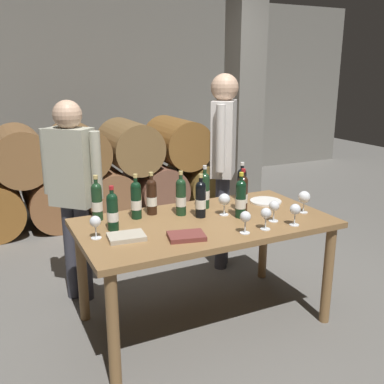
{
  "coord_description": "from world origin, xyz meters",
  "views": [
    {
      "loc": [
        -1.31,
        -2.5,
        1.76
      ],
      "look_at": [
        0.0,
        0.2,
        0.91
      ],
      "focal_mm": 41.24,
      "sensor_mm": 36.0,
      "label": 1
    }
  ],
  "objects_px": {
    "wine_bottle_3": "(97,201)",
    "wine_bottle_4": "(201,199)",
    "wine_glass_3": "(95,223)",
    "wine_glass_5": "(245,218)",
    "wine_bottle_6": "(242,184)",
    "wine_glass_4": "(295,210)",
    "wine_bottle_1": "(152,196)",
    "wine_glass_0": "(224,200)",
    "wine_bottle_0": "(241,198)",
    "taster_seated_left": "(73,185)",
    "leather_ledger": "(126,237)",
    "wine_glass_1": "(266,214)",
    "wine_bottle_8": "(243,193)",
    "dining_table": "(205,233)",
    "serving_plate": "(266,201)",
    "sommelier_presenting": "(223,154)",
    "wine_bottle_7": "(181,196)",
    "wine_glass_2": "(304,197)",
    "wine_glass_6": "(274,207)",
    "wine_bottle_5": "(205,190)",
    "wine_bottle_9": "(113,211)",
    "wine_bottle_2": "(136,199)",
    "tasting_notebook": "(186,236)"
  },
  "relations": [
    {
      "from": "wine_bottle_3",
      "to": "wine_bottle_4",
      "type": "distance_m",
      "value": 0.7
    },
    {
      "from": "wine_glass_3",
      "to": "wine_glass_5",
      "type": "distance_m",
      "value": 0.92
    },
    {
      "from": "wine_bottle_6",
      "to": "wine_glass_4",
      "type": "height_order",
      "value": "wine_bottle_6"
    },
    {
      "from": "wine_glass_4",
      "to": "wine_bottle_6",
      "type": "bearing_deg",
      "value": 90.46
    },
    {
      "from": "wine_bottle_1",
      "to": "wine_glass_3",
      "type": "relative_size",
      "value": 2.12
    },
    {
      "from": "wine_bottle_4",
      "to": "wine_glass_0",
      "type": "xyz_separation_m",
      "value": [
        0.17,
        -0.04,
        -0.02
      ]
    },
    {
      "from": "wine_bottle_0",
      "to": "taster_seated_left",
      "type": "distance_m",
      "value": 1.25
    },
    {
      "from": "wine_glass_5",
      "to": "wine_bottle_4",
      "type": "bearing_deg",
      "value": 105.16
    },
    {
      "from": "wine_bottle_3",
      "to": "leather_ledger",
      "type": "xyz_separation_m",
      "value": [
        0.07,
        -0.42,
        -0.12
      ]
    },
    {
      "from": "wine_bottle_0",
      "to": "wine_glass_1",
      "type": "bearing_deg",
      "value": -86.3
    },
    {
      "from": "wine_bottle_0",
      "to": "wine_bottle_8",
      "type": "height_order",
      "value": "wine_bottle_0"
    },
    {
      "from": "wine_glass_4",
      "to": "wine_glass_5",
      "type": "bearing_deg",
      "value": 177.13
    },
    {
      "from": "wine_bottle_3",
      "to": "wine_glass_1",
      "type": "height_order",
      "value": "wine_bottle_3"
    },
    {
      "from": "dining_table",
      "to": "serving_plate",
      "type": "distance_m",
      "value": 0.65
    },
    {
      "from": "wine_bottle_1",
      "to": "wine_glass_1",
      "type": "distance_m",
      "value": 0.81
    },
    {
      "from": "wine_bottle_8",
      "to": "sommelier_presenting",
      "type": "distance_m",
      "value": 0.74
    },
    {
      "from": "wine_bottle_7",
      "to": "serving_plate",
      "type": "height_order",
      "value": "wine_bottle_7"
    },
    {
      "from": "wine_bottle_6",
      "to": "wine_glass_2",
      "type": "height_order",
      "value": "wine_bottle_6"
    },
    {
      "from": "wine_bottle_8",
      "to": "wine_glass_4",
      "type": "relative_size",
      "value": 2.14
    },
    {
      "from": "wine_bottle_4",
      "to": "leather_ledger",
      "type": "distance_m",
      "value": 0.62
    },
    {
      "from": "wine_bottle_8",
      "to": "wine_glass_2",
      "type": "relative_size",
      "value": 1.97
    },
    {
      "from": "wine_bottle_6",
      "to": "wine_glass_6",
      "type": "distance_m",
      "value": 0.53
    },
    {
      "from": "wine_bottle_3",
      "to": "wine_glass_5",
      "type": "height_order",
      "value": "wine_bottle_3"
    },
    {
      "from": "wine_bottle_5",
      "to": "wine_bottle_9",
      "type": "bearing_deg",
      "value": -168.06
    },
    {
      "from": "wine_glass_5",
      "to": "wine_bottle_7",
      "type": "bearing_deg",
      "value": 112.75
    },
    {
      "from": "wine_bottle_2",
      "to": "wine_bottle_7",
      "type": "relative_size",
      "value": 0.99
    },
    {
      "from": "wine_glass_2",
      "to": "wine_glass_5",
      "type": "bearing_deg",
      "value": -164.55
    },
    {
      "from": "wine_bottle_4",
      "to": "wine_glass_1",
      "type": "bearing_deg",
      "value": -56.68
    },
    {
      "from": "wine_bottle_1",
      "to": "wine_glass_3",
      "type": "bearing_deg",
      "value": -148.54
    },
    {
      "from": "wine_glass_4",
      "to": "wine_bottle_5",
      "type": "bearing_deg",
      "value": 121.24
    },
    {
      "from": "wine_glass_1",
      "to": "wine_bottle_2",
      "type": "bearing_deg",
      "value": 139.7
    },
    {
      "from": "wine_glass_5",
      "to": "wine_glass_6",
      "type": "relative_size",
      "value": 1.0
    },
    {
      "from": "tasting_notebook",
      "to": "wine_bottle_3",
      "type": "bearing_deg",
      "value": 137.88
    },
    {
      "from": "wine_bottle_1",
      "to": "wine_bottle_2",
      "type": "height_order",
      "value": "wine_bottle_2"
    },
    {
      "from": "wine_bottle_7",
      "to": "wine_glass_2",
      "type": "height_order",
      "value": "wine_bottle_7"
    },
    {
      "from": "wine_bottle_7",
      "to": "sommelier_presenting",
      "type": "height_order",
      "value": "sommelier_presenting"
    },
    {
      "from": "wine_bottle_0",
      "to": "wine_bottle_6",
      "type": "relative_size",
      "value": 1.06
    },
    {
      "from": "wine_bottle_0",
      "to": "wine_bottle_9",
      "type": "bearing_deg",
      "value": 170.69
    },
    {
      "from": "wine_bottle_6",
      "to": "taster_seated_left",
      "type": "relative_size",
      "value": 0.19
    },
    {
      "from": "wine_glass_0",
      "to": "wine_glass_3",
      "type": "height_order",
      "value": "wine_glass_0"
    },
    {
      "from": "wine_bottle_4",
      "to": "wine_glass_1",
      "type": "xyz_separation_m",
      "value": [
        0.26,
        -0.4,
        -0.03
      ]
    },
    {
      "from": "wine_bottle_7",
      "to": "tasting_notebook",
      "type": "xyz_separation_m",
      "value": [
        -0.16,
        -0.42,
        -0.12
      ]
    },
    {
      "from": "leather_ledger",
      "to": "sommelier_presenting",
      "type": "bearing_deg",
      "value": 42.12
    },
    {
      "from": "wine_bottle_0",
      "to": "wine_bottle_6",
      "type": "xyz_separation_m",
      "value": [
        0.23,
        0.35,
        -0.01
      ]
    },
    {
      "from": "dining_table",
      "to": "wine_bottle_0",
      "type": "xyz_separation_m",
      "value": [
        0.25,
        -0.04,
        0.23
      ]
    },
    {
      "from": "wine_bottle_5",
      "to": "leather_ledger",
      "type": "relative_size",
      "value": 1.45
    },
    {
      "from": "wine_glass_3",
      "to": "tasting_notebook",
      "type": "height_order",
      "value": "wine_glass_3"
    },
    {
      "from": "wine_glass_2",
      "to": "wine_glass_6",
      "type": "xyz_separation_m",
      "value": [
        -0.3,
        -0.06,
        -0.01
      ]
    },
    {
      "from": "wine_bottle_0",
      "to": "wine_bottle_6",
      "type": "bearing_deg",
      "value": 57.03
    },
    {
      "from": "wine_bottle_2",
      "to": "wine_glass_2",
      "type": "height_order",
      "value": "wine_bottle_2"
    }
  ]
}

